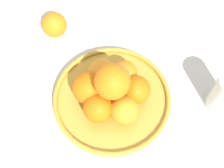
{
  "coord_description": "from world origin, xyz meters",
  "views": [
    {
      "loc": [
        0.33,
        -0.01,
        0.75
      ],
      "look_at": [
        0.0,
        0.0,
        0.1
      ],
      "focal_mm": 50.0,
      "sensor_mm": 36.0,
      "label": 1
    }
  ],
  "objects": [
    {
      "name": "ground_plane",
      "position": [
        0.0,
        0.0,
        0.0
      ],
      "size": [
        4.0,
        4.0,
        0.0
      ],
      "primitive_type": "plane",
      "color": "beige"
    },
    {
      "name": "fruit_bowl",
      "position": [
        0.0,
        0.0,
        0.01
      ],
      "size": [
        0.3,
        0.3,
        0.03
      ],
      "color": "gold",
      "rests_on": "ground_plane"
    },
    {
      "name": "orange_pile",
      "position": [
        0.0,
        -0.0,
        0.08
      ],
      "size": [
        0.17,
        0.19,
        0.14
      ],
      "color": "orange",
      "rests_on": "fruit_bowl"
    },
    {
      "name": "stray_orange",
      "position": [
        -0.23,
        -0.15,
        0.04
      ],
      "size": [
        0.07,
        0.07,
        0.07
      ],
      "primitive_type": "sphere",
      "color": "orange",
      "rests_on": "ground_plane"
    }
  ]
}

